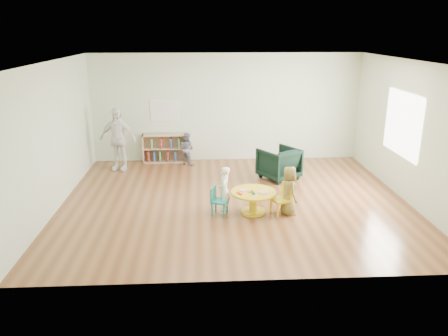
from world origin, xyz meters
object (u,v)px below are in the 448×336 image
kid_chair_right (282,198)px  armchair (279,163)px  child_right (289,190)px  toddler (187,149)px  adult_caretaker (118,139)px  kid_chair_left (218,200)px  child_left (224,190)px  activity_table (253,198)px  bookshelf (165,148)px

kid_chair_right → armchair: (0.30, 2.07, 0.05)m
armchair → child_right: size_ratio=0.86×
armchair → child_right: bearing=52.5°
kid_chair_right → toddler: size_ratio=0.71×
toddler → adult_caretaker: adult_caretaker is taller
kid_chair_left → child_left: bearing=146.9°
child_left → toddler: 3.26m
activity_table → bookshelf: bookshelf is taller
adult_caretaker → armchair: bearing=-0.2°
armchair → child_right: child_right is taller
toddler → adult_caretaker: 1.75m
armchair → toddler: size_ratio=0.96×
adult_caretaker → toddler: bearing=24.2°
kid_chair_left → kid_chair_right: bearing=107.8°
kid_chair_left → kid_chair_right: 1.22m
child_right → child_left: bearing=71.8°
armchair → activity_table: bearing=34.5°
armchair → adult_caretaker: adult_caretaker is taller
child_right → toddler: 3.86m
kid_chair_left → toddler: bearing=-148.1°
child_right → adult_caretaker: bearing=39.4°
child_left → adult_caretaker: bearing=-128.5°
bookshelf → adult_caretaker: size_ratio=0.77×
kid_chair_right → adult_caretaker: adult_caretaker is taller
kid_chair_left → armchair: (1.52, 2.02, 0.08)m
activity_table → armchair: bearing=67.1°
activity_table → child_left: 0.58m
toddler → kid_chair_right: bearing=150.6°
bookshelf → child_right: size_ratio=1.27×
activity_table → child_left: bearing=174.5°
kid_chair_right → child_left: child_left is taller
activity_table → child_right: 0.69m
adult_caretaker → kid_chair_left: bearing=-38.3°
kid_chair_left → armchair: size_ratio=0.67×
adult_caretaker → bookshelf: bearing=41.8°
activity_table → kid_chair_left: (-0.68, -0.04, -0.01)m
adult_caretaker → activity_table: bearing=-30.6°
child_left → child_right: child_right is taller
child_right → toddler: bearing=19.6°
kid_chair_left → child_left: size_ratio=0.60×
bookshelf → armchair: bookshelf is taller
child_left → toddler: child_left is taller
kid_chair_left → kid_chair_right: kid_chair_right is taller
activity_table → kid_chair_left: 0.69m
activity_table → kid_chair_left: bearing=-176.5°
kid_chair_left → child_right: 1.36m
armchair → child_left: size_ratio=0.89×
child_left → toddler: (-0.80, 3.16, -0.03)m
toddler → bookshelf: bearing=5.0°
adult_caretaker → child_left: bearing=-35.9°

